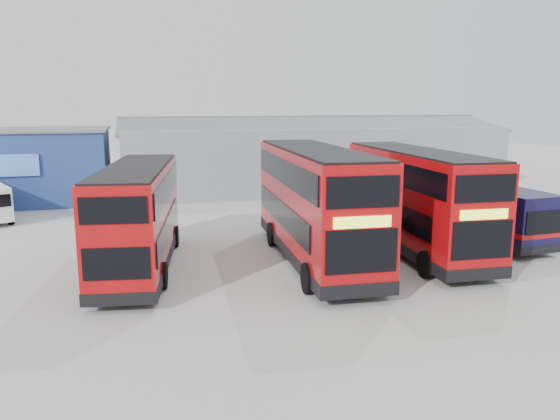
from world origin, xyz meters
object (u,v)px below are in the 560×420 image
Objects in this scene: double_decker_centre at (315,206)px; double_decker_right at (415,202)px; office_block at (19,165)px; double_decker_left at (138,219)px; single_decker_blue at (469,209)px; maintenance_shed at (308,155)px.

double_decker_centre is 5.04m from double_decker_right.
office_block is 1.16× the size of double_decker_left.
single_decker_blue is (9.41, 2.61, -1.07)m from double_decker_centre.
double_decker_left is 0.89× the size of double_decker_centre.
maintenance_shed reaches higher than double_decker_left.
office_block reaches higher than double_decker_centre.
office_block is 22.09m from maintenance_shed.
double_decker_left is 17.02m from single_decker_blue.
office_block is 1.16× the size of single_decker_blue.
double_decker_left is at bearing 2.93° from single_decker_blue.
double_decker_left is at bearing -123.71° from maintenance_shed.
double_decker_centre is at bearing 11.93° from single_decker_blue.
office_block is 0.40× the size of maintenance_shed.
maintenance_shed reaches higher than single_decker_blue.
double_decker_right reaches higher than single_decker_blue.
office_block is at bearing 139.65° from double_decker_right.
double_decker_centre is at bearing -106.73° from maintenance_shed.
maintenance_shed is at bearing -84.94° from single_decker_blue.
double_decker_left is (-14.00, -20.98, -0.43)m from maintenance_shed.
double_decker_left is 1.00× the size of single_decker_blue.
single_decker_blue is at bearing -165.23° from double_decker_left.
maintenance_shed is 2.56× the size of double_decker_centre.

